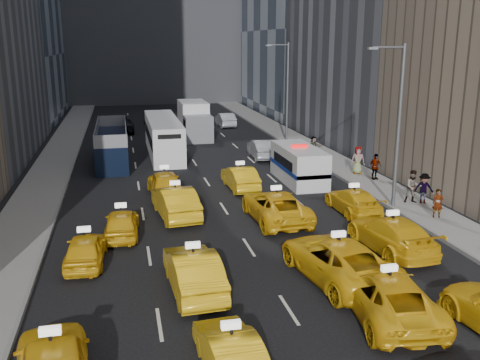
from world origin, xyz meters
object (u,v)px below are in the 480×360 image
object	(u,v)px
nypd_van	(299,165)
city_bus	(163,137)
box_truck	(194,120)
double_decker	(112,144)
pedestrian_0	(438,203)

from	to	relation	value
nypd_van	city_bus	bearing A→B (deg)	126.52
nypd_van	box_truck	size ratio (longest dim) A/B	0.78
double_decker	nypd_van	bearing A→B (deg)	-30.71
nypd_van	double_decker	xyz separation A→B (m)	(-12.15, 8.89, 0.30)
box_truck	pedestrian_0	xyz separation A→B (m)	(8.94, -27.65, -0.76)
nypd_van	pedestrian_0	distance (m)	10.19
nypd_van	box_truck	xyz separation A→B (m)	(-4.41, 18.53, 0.53)
city_bus	pedestrian_0	xyz separation A→B (m)	(12.56, -20.17, -0.56)
double_decker	pedestrian_0	distance (m)	24.55
city_bus	pedestrian_0	distance (m)	23.77
double_decker	city_bus	world-z (taller)	city_bus
nypd_van	city_bus	world-z (taller)	city_bus
pedestrian_0	box_truck	bearing A→B (deg)	128.63
double_decker	city_bus	size ratio (longest dim) A/B	0.88
city_bus	double_decker	bearing A→B (deg)	-151.43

